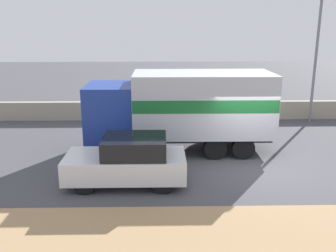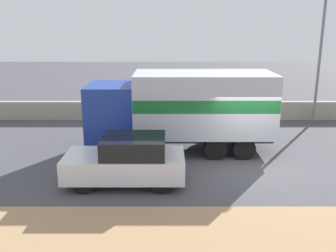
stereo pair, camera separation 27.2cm
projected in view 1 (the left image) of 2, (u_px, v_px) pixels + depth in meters
ground_plane at (250, 168)px, 13.64m from camera, size 80.00×80.00×0.00m
stone_wall_backdrop at (220, 110)px, 20.55m from camera, size 60.00×0.35×1.00m
street_lamp at (317, 49)px, 19.17m from camera, size 0.56×0.28×6.57m
box_truck at (184, 107)px, 15.09m from camera, size 7.38×2.60×3.23m
car_hatchback at (128, 161)px, 12.14m from camera, size 3.88×1.80×1.59m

